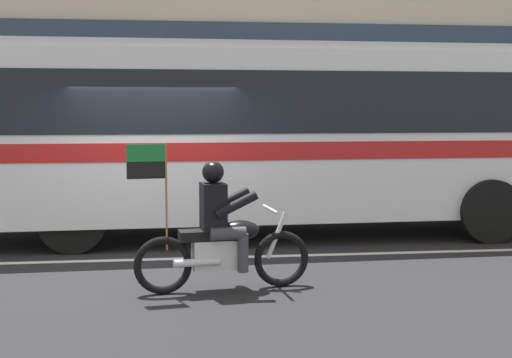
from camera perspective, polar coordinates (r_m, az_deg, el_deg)
name	(u,v)px	position (r m, az deg, el deg)	size (l,w,h in m)	color
ground_plane	(156,251)	(10.56, -8.40, -6.02)	(60.00, 60.00, 0.00)	black
sidewalk_curb	(162,201)	(15.57, -7.95, -1.86)	(28.00, 3.80, 0.15)	#A39E93
lane_center_stripe	(155,259)	(9.97, -8.49, -6.71)	(26.60, 0.14, 0.01)	silver
transit_bus	(289,126)	(11.69, 2.83, 4.50)	(11.42, 2.92, 3.22)	silver
motorcycle_with_rider	(221,236)	(8.11, -2.95, -4.82)	(2.19, 0.67, 1.78)	black
fire_hydrant	(240,188)	(14.14, -1.38, -0.78)	(0.22, 0.30, 0.75)	gold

